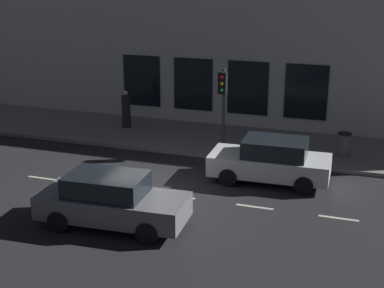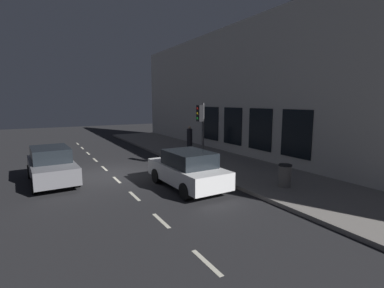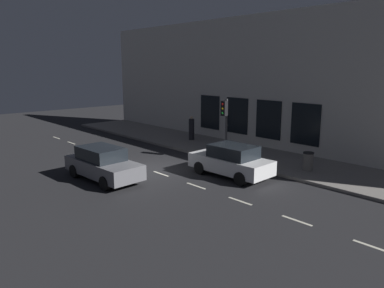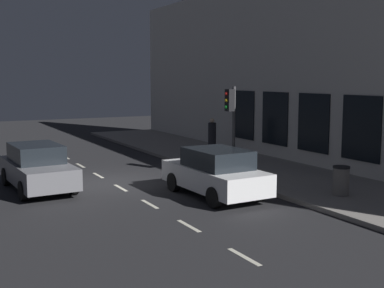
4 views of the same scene
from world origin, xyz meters
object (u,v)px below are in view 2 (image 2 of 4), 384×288
object	(u,v)px
parked_car_0	(187,169)
parked_car_1	(51,165)
traffic_light	(201,122)
pedestrian_0	(190,139)
trash_bin	(285,175)

from	to	relation	value
parked_car_0	parked_car_1	size ratio (longest dim) A/B	0.95
traffic_light	pedestrian_0	xyz separation A→B (m)	(2.22, 5.24, -1.61)
traffic_light	parked_car_0	xyz separation A→B (m)	(-2.10, -2.37, -1.76)
parked_car_0	trash_bin	bearing A→B (deg)	-36.33
parked_car_1	pedestrian_0	bearing A→B (deg)	-160.30
traffic_light	parked_car_0	world-z (taller)	traffic_light
parked_car_0	trash_bin	world-z (taller)	parked_car_0
parked_car_0	pedestrian_0	bearing A→B (deg)	58.58
parked_car_1	trash_bin	xyz separation A→B (m)	(8.25, -6.01, -0.17)
parked_car_0	parked_car_1	distance (m)	6.20
parked_car_0	pedestrian_0	distance (m)	8.75
pedestrian_0	traffic_light	bearing A→B (deg)	-139.93
traffic_light	parked_car_1	distance (m)	7.38
traffic_light	parked_car_0	size ratio (longest dim) A/B	0.80
parked_car_0	trash_bin	distance (m)	4.01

